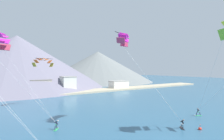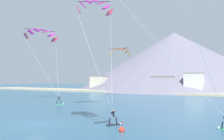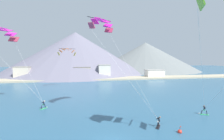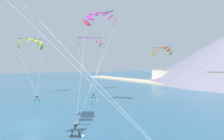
# 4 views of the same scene
# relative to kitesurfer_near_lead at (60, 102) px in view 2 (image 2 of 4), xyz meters

# --- Properties ---
(ground_plane) EXTENTS (400.00, 400.00, 0.00)m
(ground_plane) POSITION_rel_kitesurfer_near_lead_xyz_m (11.01, -15.27, -0.55)
(ground_plane) COLOR #2D5B7A
(kitesurfer_near_lead) EXTENTS (1.36, 1.63, 1.77)m
(kitesurfer_near_lead) POSITION_rel_kitesurfer_near_lead_xyz_m (0.00, 0.00, 0.00)
(kitesurfer_near_lead) COLOR #33B266
(kitesurfer_near_lead) RESTS_ON ground
(kitesurfer_near_trail) EXTENTS (1.71, 1.20, 1.72)m
(kitesurfer_near_trail) POSITION_rel_kitesurfer_near_lead_xyz_m (28.56, -8.33, -0.06)
(kitesurfer_near_trail) COLOR #33B266
(kitesurfer_near_trail) RESTS_ON ground
(kitesurfer_mid_center) EXTENTS (1.36, 1.64, 1.72)m
(kitesurfer_mid_center) POSITION_rel_kitesurfer_near_lead_xyz_m (18.50, -11.46, -0.05)
(kitesurfer_mid_center) COLOR black
(kitesurfer_mid_center) RESTS_ON ground
(parafoil_kite_near_lead) EXTENTS (10.70, 7.75, 14.90)m
(parafoil_kite_near_lead) POSITION_rel_kitesurfer_near_lead_xyz_m (-8.54, 2.86, 14.66)
(parafoil_kite_near_lead) COLOR #B53E52
(parafoil_kite_mid_center) EXTENTS (9.71, 9.57, 15.67)m
(parafoil_kite_mid_center) POSITION_rel_kitesurfer_near_lead_xyz_m (11.09, -4.49, 15.42)
(parafoil_kite_mid_center) COLOR #C33A5D
(parafoil_kite_distant_high_outer) EXTENTS (5.96, 3.24, 2.31)m
(parafoil_kite_distant_high_outer) POSITION_rel_kitesurfer_near_lead_xyz_m (2.14, 20.62, 11.97)
(parafoil_kite_distant_high_outer) COLOR olive
(race_marker_buoy) EXTENTS (0.56, 0.56, 1.02)m
(race_marker_buoy) POSITION_rel_kitesurfer_near_lead_xyz_m (20.42, -13.63, -0.39)
(race_marker_buoy) COLOR red
(race_marker_buoy) RESTS_ON ground
(shoreline_strip) EXTENTS (180.00, 10.00, 0.70)m
(shoreline_strip) POSITION_rel_kitesurfer_near_lead_xyz_m (11.01, 41.90, -0.20)
(shoreline_strip) COLOR #BCAD8E
(shoreline_strip) RESTS_ON ground
(shore_building_harbour_front) EXTENTS (5.91, 6.00, 7.16)m
(shore_building_harbour_front) POSITION_rel_kitesurfer_near_lead_xyz_m (17.42, 44.17, 3.04)
(shore_building_harbour_front) COLOR silver
(shore_building_harbour_front) RESTS_ON ground
(shore_building_promenade_mid) EXTENTS (8.45, 4.80, 6.05)m
(shore_building_promenade_mid) POSITION_rel_kitesurfer_near_lead_xyz_m (6.45, 46.42, 2.49)
(shore_building_promenade_mid) COLOR #A89E8E
(shore_building_promenade_mid) RESTS_ON ground
(shore_building_quay_west) EXTENTS (6.75, 4.35, 6.38)m
(shore_building_quay_west) POSITION_rel_kitesurfer_near_lead_xyz_m (-21.62, 46.45, 2.65)
(shore_building_quay_west) COLOR beige
(shore_building_quay_west) RESTS_ON ground
(mountain_peak_west_ridge) EXTENTS (99.23, 99.23, 29.88)m
(mountain_peak_west_ridge) POSITION_rel_kitesurfer_near_lead_xyz_m (1.06, 84.17, 14.39)
(mountain_peak_west_ridge) COLOR slate
(mountain_peak_west_ridge) RESTS_ON ground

